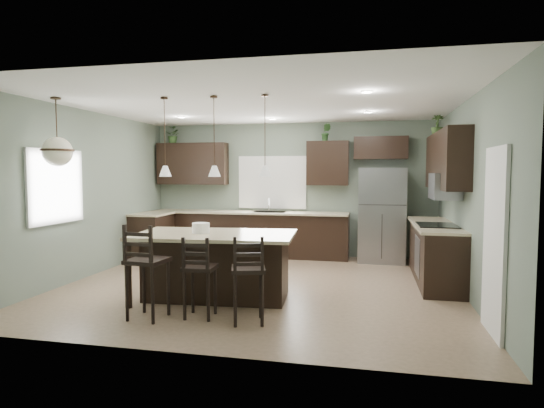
{
  "coord_description": "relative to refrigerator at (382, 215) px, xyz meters",
  "views": [
    {
      "loc": [
        1.66,
        -6.79,
        1.76
      ],
      "look_at": [
        0.1,
        0.4,
        1.25
      ],
      "focal_mm": 30.0,
      "sensor_mm": 36.0,
      "label": 1
    }
  ],
  "objects": [
    {
      "name": "plant_right_wall",
      "position": [
        0.91,
        -0.64,
        1.67
      ],
      "size": [
        0.25,
        0.25,
        0.38
      ],
      "primitive_type": "imported",
      "rotation": [
        0.0,
        0.0,
        -0.16
      ],
      "color": "#365224",
      "rests_on": "right_upper_cabs"
    },
    {
      "name": "plant_back_left",
      "position": [
        -4.47,
        0.17,
        1.65
      ],
      "size": [
        0.38,
        0.34,
        0.36
      ],
      "primitive_type": "imported",
      "rotation": [
        0.0,
        0.0,
        -0.22
      ],
      "color": "#2C4A20",
      "rests_on": "back_upper_left"
    },
    {
      "name": "sink_inset",
      "position": [
        -2.29,
        0.05,
        0.01
      ],
      "size": [
        0.7,
        0.45,
        0.01
      ],
      "primitive_type": "cube",
      "color": "gray",
      "rests_on": "back_countertop"
    },
    {
      "name": "right_lower_cabs",
      "position": [
        0.81,
        -1.5,
        -0.48
      ],
      "size": [
        0.6,
        2.35,
        0.9
      ],
      "primitive_type": "cube",
      "color": "black",
      "rests_on": "ground"
    },
    {
      "name": "left_return_countertop",
      "position": [
        -4.57,
        -0.68,
        -0.01
      ],
      "size": [
        0.66,
        0.96,
        0.04
      ],
      "primitive_type": "cube",
      "color": "beige",
      "rests_on": "left_return_cabs"
    },
    {
      "name": "window_back",
      "position": [
        -2.29,
        0.36,
        0.62
      ],
      "size": [
        1.35,
        0.02,
        1.0
      ],
      "primitive_type": "cube",
      "color": "white",
      "rests_on": "room_shell"
    },
    {
      "name": "window_left",
      "position": [
        -4.87,
        -3.18,
        0.62
      ],
      "size": [
        0.02,
        1.1,
        1.0
      ],
      "primitive_type": "cube",
      "color": "white",
      "rests_on": "room_shell"
    },
    {
      "name": "faucet",
      "position": [
        -2.29,
        0.02,
        0.16
      ],
      "size": [
        0.02,
        0.02,
        0.28
      ],
      "primitive_type": "cylinder",
      "color": "silver",
      "rests_on": "back_countertop"
    },
    {
      "name": "pantry_door",
      "position": [
        1.09,
        -3.93,
        0.09
      ],
      "size": [
        0.04,
        0.82,
        2.04
      ],
      "primitive_type": "cube",
      "color": "white",
      "rests_on": "ground"
    },
    {
      "name": "microwave",
      "position": [
        0.89,
        -1.78,
        0.62
      ],
      "size": [
        0.4,
        0.75,
        0.4
      ],
      "primitive_type": "cube",
      "color": "gray",
      "rests_on": "right_upper_cabs"
    },
    {
      "name": "plant_back_right",
      "position": [
        -1.13,
        0.17,
        1.65
      ],
      "size": [
        0.21,
        0.17,
        0.35
      ],
      "primitive_type": "imported",
      "rotation": [
        0.0,
        0.0,
        -0.08
      ],
      "color": "#2C5525",
      "rests_on": "back_upper_right"
    },
    {
      "name": "back_countertop",
      "position": [
        -2.74,
        0.05,
        -0.01
      ],
      "size": [
        4.2,
        0.66,
        0.04
      ],
      "primitive_type": "cube",
      "color": "beige",
      "rests_on": "back_lower_cabs"
    },
    {
      "name": "right_upper_cabs",
      "position": [
        0.94,
        -1.5,
        1.02
      ],
      "size": [
        0.34,
        2.35,
        0.9
      ],
      "primitive_type": "cube",
      "color": "black",
      "rests_on": "room_shell"
    },
    {
      "name": "back_upper_left",
      "position": [
        -4.04,
        0.2,
        1.02
      ],
      "size": [
        1.55,
        0.34,
        0.9
      ],
      "primitive_type": "cube",
      "color": "black",
      "rests_on": "room_shell"
    },
    {
      "name": "back_lower_cabs",
      "position": [
        -2.74,
        0.07,
        -0.48
      ],
      "size": [
        4.2,
        0.6,
        0.9
      ],
      "primitive_type": "cube",
      "color": "black",
      "rests_on": "ground"
    },
    {
      "name": "pendant_left",
      "position": [
        -3.01,
        -3.31,
        1.32
      ],
      "size": [
        0.17,
        0.17,
        1.1
      ],
      "primitive_type": null,
      "color": "white",
      "rests_on": "room_shell"
    },
    {
      "name": "pendant_right",
      "position": [
        -1.62,
        -3.2,
        1.32
      ],
      "size": [
        0.17,
        0.17,
        1.1
      ],
      "primitive_type": null,
      "color": "white",
      "rests_on": "room_shell"
    },
    {
      "name": "ground",
      "position": [
        -1.89,
        -2.38,
        -0.93
      ],
      "size": [
        6.0,
        6.0,
        0.0
      ],
      "primitive_type": "plane",
      "color": "#9E8466",
      "rests_on": "ground"
    },
    {
      "name": "left_return_cabs",
      "position": [
        -4.59,
        -0.68,
        -0.48
      ],
      "size": [
        0.6,
        0.9,
        0.9
      ],
      "primitive_type": "cube",
      "color": "black",
      "rests_on": "ground"
    },
    {
      "name": "right_countertop",
      "position": [
        0.79,
        -1.5,
        -0.01
      ],
      "size": [
        0.66,
        2.35,
        0.04
      ],
      "primitive_type": "cube",
      "color": "beige",
      "rests_on": "right_lower_cabs"
    },
    {
      "name": "bar_stool_center",
      "position": [
        -2.23,
        -4.05,
        -0.42
      ],
      "size": [
        0.39,
        0.39,
        1.0
      ],
      "primitive_type": "cube",
      "rotation": [
        0.0,
        0.0,
        0.05
      ],
      "color": "black",
      "rests_on": "ground"
    },
    {
      "name": "wall_oven_front",
      "position": [
        0.51,
        -1.78,
        -0.48
      ],
      "size": [
        0.01,
        0.72,
        0.6
      ],
      "primitive_type": "cube",
      "color": "gray",
      "rests_on": "right_lower_cabs"
    },
    {
      "name": "bar_stool_left",
      "position": [
        -2.83,
        -4.23,
        -0.35
      ],
      "size": [
        0.47,
        0.47,
        1.16
      ],
      "primitive_type": "cube",
      "rotation": [
        0.0,
        0.0,
        -0.1
      ],
      "color": "black",
      "rests_on": "ground"
    },
    {
      "name": "back_upper_right",
      "position": [
        -1.09,
        0.2,
        1.02
      ],
      "size": [
        0.85,
        0.34,
        0.9
      ],
      "primitive_type": "cube",
      "color": "black",
      "rests_on": "room_shell"
    },
    {
      "name": "serving_dish",
      "position": [
        -2.51,
        -3.27,
        0.07
      ],
      "size": [
        0.24,
        0.24,
        0.14
      ],
      "primitive_type": "cylinder",
      "color": "white",
      "rests_on": "kitchen_island"
    },
    {
      "name": "fridge_header",
      "position": [
        -0.04,
        0.2,
        1.32
      ],
      "size": [
        1.05,
        0.34,
        0.45
      ],
      "primitive_type": "cube",
      "color": "black",
      "rests_on": "room_shell"
    },
    {
      "name": "bar_stool_right",
      "position": [
        -1.6,
        -4.13,
        -0.4
      ],
      "size": [
        0.48,
        0.48,
        1.04
      ],
      "primitive_type": "cube",
      "rotation": [
        0.0,
        0.0,
        0.29
      ],
      "color": "black",
      "rests_on": "ground"
    },
    {
      "name": "chandelier",
      "position": [
        -4.49,
        -3.61,
        1.4
      ],
      "size": [
        0.45,
        0.45,
        0.95
      ],
      "primitive_type": null,
      "color": "beige",
      "rests_on": "room_shell"
    },
    {
      "name": "cooktop",
      "position": [
        0.79,
        -1.78,
        0.02
      ],
      "size": [
        0.58,
        0.75,
        0.02
      ],
      "primitive_type": "cube",
      "color": "black",
      "rests_on": "right_countertop"
    },
    {
      "name": "refrigerator",
      "position": [
        0.0,
        0.0,
        0.0
      ],
      "size": [
        0.9,
        0.74,
        1.85
      ],
      "primitive_type": "cube",
      "color": "gray",
      "rests_on": "ground"
    },
    {
      "name": "kitchen_island",
      "position": [
        -2.32,
        -3.26,
        -0.46
      ],
      "size": [
        2.26,
        1.4,
        0.92
      ],
      "primitive_type": "cube",
      "rotation": [
        0.0,
        0.0,
        0.08
      ],
      "color": "black",
      "rests_on": "ground"
    },
    {
      "name": "pendant_center",
      "position": [
        -2.32,
        -3.26,
        1.32
      ],
      "size": [
        0.17,
        0.17,
        1.1
      ],
      "primitive_type": null,
      "color": "silver",
      "rests_on": "room_shell"
    },
    {
      "name": "room_shell",
      "position": [
        -1.89,
        -2.38,
        0.77
      ],
      "size": [
        6.0,
        6.0,
        6.0
      ],
      "color": "slate",
      "rests_on": "ground"
    }
  ]
}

